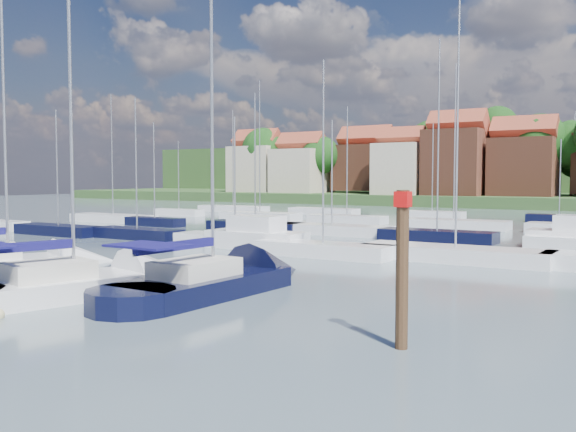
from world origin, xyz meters
The scene contains 7 objects.
ground centered at (0.00, 40.00, 0.00)m, with size 260.00×260.00×0.00m, color #4F626B.
sailboat_left centered at (-8.85, 4.58, 0.36)m, with size 7.10×11.25×14.99m.
sailboat_centre centered at (-1.27, 2.57, 0.35)m, with size 6.14×12.42×16.29m.
sailboat_navy centered at (2.81, 6.33, 0.35)m, with size 3.69×12.63×17.32m.
timber_piling centered at (12.76, 1.30, 1.37)m, with size 0.40×0.40×6.77m.
buoy_e centered at (2.59, 5.81, 0.00)m, with size 0.41×0.41×0.41m, color #D85914.
marina_field centered at (1.91, 35.15, 0.43)m, with size 79.62×41.41×15.93m.
Camera 1 is at (19.57, -15.64, 4.90)m, focal length 40.00 mm.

